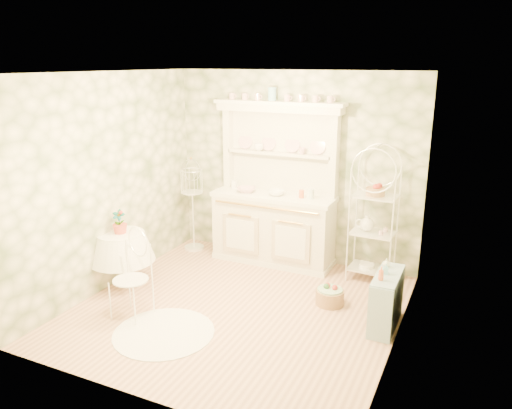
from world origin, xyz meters
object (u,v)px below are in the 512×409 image
at_px(bakers_rack, 374,211).
at_px(cafe_chair, 131,286).
at_px(side_shelf, 386,301).
at_px(birdcage_stand, 193,203).
at_px(round_table, 122,256).
at_px(kitchen_dresser, 274,185).
at_px(floor_basket, 330,295).

relative_size(bakers_rack, cafe_chair, 2.52).
bearing_deg(side_shelf, bakers_rack, 115.17).
bearing_deg(birdcage_stand, bakers_rack, 0.92).
bearing_deg(round_table, bakers_rack, 28.25).
bearing_deg(bakers_rack, round_table, -148.97).
bearing_deg(bakers_rack, birdcage_stand, -176.30).
bearing_deg(round_table, birdcage_stand, 84.67).
xyz_separation_m(bakers_rack, birdcage_stand, (-2.73, -0.04, -0.21)).
height_order(bakers_rack, side_shelf, bakers_rack).
xyz_separation_m(kitchen_dresser, floor_basket, (1.15, -0.95, -1.03)).
distance_m(round_table, birdcage_stand, 1.54).
bearing_deg(kitchen_dresser, cafe_chair, -110.36).
height_order(kitchen_dresser, round_table, kitchen_dresser).
bearing_deg(side_shelf, floor_basket, 166.30).
relative_size(kitchen_dresser, bakers_rack, 1.21).
height_order(bakers_rack, round_table, bakers_rack).
xyz_separation_m(bakers_rack, cafe_chair, (-2.23, -2.16, -0.57)).
bearing_deg(birdcage_stand, floor_basket, -19.83).
height_order(kitchen_dresser, bakers_rack, kitchen_dresser).
xyz_separation_m(bakers_rack, floor_basket, (-0.27, -0.93, -0.83)).
bearing_deg(round_table, cafe_chair, -44.45).
xyz_separation_m(bakers_rack, side_shelf, (0.43, -1.17, -0.64)).
distance_m(birdcage_stand, floor_basket, 2.68).
xyz_separation_m(side_shelf, birdcage_stand, (-3.15, 1.12, 0.43)).
relative_size(bakers_rack, birdcage_stand, 1.28).
xyz_separation_m(kitchen_dresser, round_table, (-1.45, -1.56, -0.75)).
xyz_separation_m(cafe_chair, birdcage_stand, (-0.50, 2.12, 0.36)).
bearing_deg(kitchen_dresser, birdcage_stand, -177.04).
relative_size(side_shelf, birdcage_stand, 0.48).
relative_size(kitchen_dresser, birdcage_stand, 1.55).
height_order(side_shelf, floor_basket, side_shelf).
xyz_separation_m(round_table, birdcage_stand, (0.14, 1.50, 0.34)).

